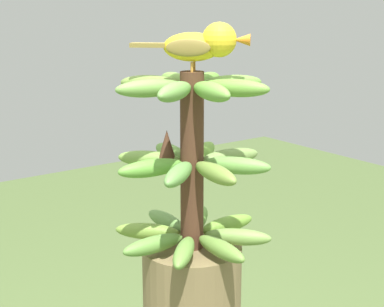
{
  "coord_description": "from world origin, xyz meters",
  "views": [
    {
      "loc": [
        0.64,
        0.87,
        1.46
      ],
      "look_at": [
        0.0,
        0.0,
        1.19
      ],
      "focal_mm": 55.16,
      "sensor_mm": 36.0,
      "label": 1
    }
  ],
  "objects": [
    {
      "name": "banana_bunch",
      "position": [
        0.0,
        -0.0,
        1.17
      ],
      "size": [
        0.31,
        0.31,
        0.34
      ],
      "color": "#4C2D1E",
      "rests_on": "banana_tree"
    },
    {
      "name": "perched_bird",
      "position": [
        -0.02,
        0.01,
        1.39
      ],
      "size": [
        0.17,
        0.17,
        0.09
      ],
      "color": "#C68933",
      "rests_on": "banana_bunch"
    }
  ]
}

